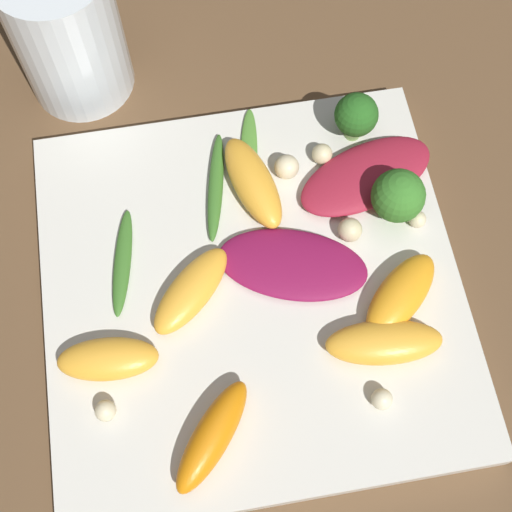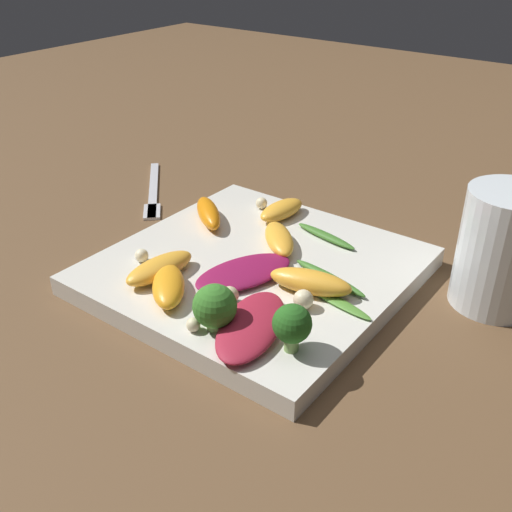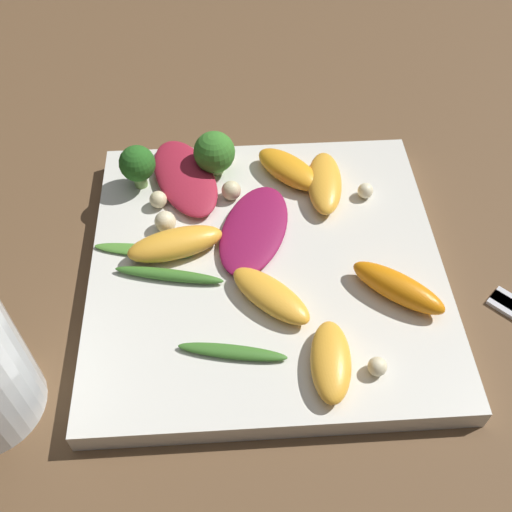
{
  "view_description": "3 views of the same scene",
  "coord_description": "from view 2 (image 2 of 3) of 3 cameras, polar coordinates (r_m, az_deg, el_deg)",
  "views": [
    {
      "loc": [
        0.03,
        0.17,
        0.48
      ],
      "look_at": [
        -0.0,
        -0.01,
        0.04
      ],
      "focal_mm": 50.0,
      "sensor_mm": 36.0,
      "label": 1
    },
    {
      "loc": [
        -0.42,
        -0.32,
        0.33
      ],
      "look_at": [
        -0.01,
        -0.01,
        0.03
      ],
      "focal_mm": 42.0,
      "sensor_mm": 36.0,
      "label": 2
    },
    {
      "loc": [
        0.31,
        -0.03,
        0.41
      ],
      "look_at": [
        0.01,
        -0.01,
        0.04
      ],
      "focal_mm": 42.0,
      "sensor_mm": 36.0,
      "label": 3
    }
  ],
  "objects": [
    {
      "name": "orange_segment_2",
      "position": [
        0.59,
        -9.16,
        -1.13
      ],
      "size": [
        0.08,
        0.04,
        0.02
      ],
      "color": "#FCAD33",
      "rests_on": "plate"
    },
    {
      "name": "radicchio_leaf_0",
      "position": [
        0.51,
        -0.46,
        -6.64
      ],
      "size": [
        0.12,
        0.08,
        0.01
      ],
      "color": "maroon",
      "rests_on": "plate"
    },
    {
      "name": "orange_segment_1",
      "position": [
        0.56,
        -8.33,
        -2.86
      ],
      "size": [
        0.07,
        0.07,
        0.02
      ],
      "color": "orange",
      "rests_on": "plate"
    },
    {
      "name": "plate",
      "position": [
        0.62,
        -0.06,
        -1.4
      ],
      "size": [
        0.29,
        0.29,
        0.02
      ],
      "color": "silver",
      "rests_on": "ground_plane"
    },
    {
      "name": "broccoli_floret_0",
      "position": [
        0.48,
        3.45,
        -6.56
      ],
      "size": [
        0.03,
        0.03,
        0.04
      ],
      "color": "#84AD5B",
      "rests_on": "plate"
    },
    {
      "name": "arugula_sprig_2",
      "position": [
        0.66,
        6.65,
        1.91
      ],
      "size": [
        0.03,
        0.08,
        0.01
      ],
      "color": "#3D7528",
      "rests_on": "plate"
    },
    {
      "name": "broccoli_floret_1",
      "position": [
        0.51,
        -3.95,
        -4.85
      ],
      "size": [
        0.04,
        0.04,
        0.04
      ],
      "color": "#84AD5B",
      "rests_on": "plate"
    },
    {
      "name": "orange_segment_4",
      "position": [
        0.69,
        -4.55,
        4.11
      ],
      "size": [
        0.07,
        0.08,
        0.02
      ],
      "color": "orange",
      "rests_on": "plate"
    },
    {
      "name": "radicchio_leaf_1",
      "position": [
        0.58,
        -1.16,
        -1.58
      ],
      "size": [
        0.12,
        0.08,
        0.01
      ],
      "color": "maroon",
      "rests_on": "plate"
    },
    {
      "name": "macadamia_nut_2",
      "position": [
        0.52,
        3.5,
        -5.96
      ],
      "size": [
        0.02,
        0.02,
        0.02
      ],
      "color": "beige",
      "rests_on": "plate"
    },
    {
      "name": "macadamia_nut_1",
      "position": [
        0.72,
        0.53,
        5.06
      ],
      "size": [
        0.01,
        0.01,
        0.01
      ],
      "color": "beige",
      "rests_on": "plate"
    },
    {
      "name": "orange_segment_0",
      "position": [
        0.56,
        5.21,
        -2.47
      ],
      "size": [
        0.05,
        0.08,
        0.02
      ],
      "color": "#FCAD33",
      "rests_on": "plate"
    },
    {
      "name": "macadamia_nut_4",
      "position": [
        0.54,
        -2.56,
        -3.8
      ],
      "size": [
        0.02,
        0.02,
        0.02
      ],
      "color": "beige",
      "rests_on": "plate"
    },
    {
      "name": "macadamia_nut_3",
      "position": [
        0.54,
        4.52,
        -4.15
      ],
      "size": [
        0.02,
        0.02,
        0.02
      ],
      "color": "beige",
      "rests_on": "plate"
    },
    {
      "name": "ground_plane",
      "position": [
        0.62,
        -0.06,
        -2.21
      ],
      "size": [
        2.4,
        2.4,
        0.0
      ],
      "primitive_type": "plane",
      "color": "brown"
    },
    {
      "name": "macadamia_nut_0",
      "position": [
        0.62,
        -10.84,
        0.05
      ],
      "size": [
        0.01,
        0.01,
        0.01
      ],
      "color": "beige",
      "rests_on": "plate"
    },
    {
      "name": "drinking_glass",
      "position": [
        0.6,
        22.46,
        0.57
      ],
      "size": [
        0.08,
        0.08,
        0.12
      ],
      "color": "white",
      "rests_on": "ground_plane"
    },
    {
      "name": "arugula_sprig_1",
      "position": [
        0.58,
        7.01,
        -2.07
      ],
      "size": [
        0.03,
        0.09,
        0.01
      ],
      "color": "#3D7528",
      "rests_on": "plate"
    },
    {
      "name": "arugula_sprig_0",
      "position": [
        0.55,
        7.47,
        -4.18
      ],
      "size": [
        0.03,
        0.09,
        0.0
      ],
      "color": "#518E33",
      "rests_on": "plate"
    },
    {
      "name": "fork",
      "position": [
        0.82,
        -9.8,
        5.83
      ],
      "size": [
        0.15,
        0.14,
        0.01
      ],
      "color": "silver",
      "rests_on": "ground_plane"
    },
    {
      "name": "orange_segment_3",
      "position": [
        0.7,
        2.45,
        4.41
      ],
      "size": [
        0.07,
        0.04,
        0.02
      ],
      "color": "#FCAD33",
      "rests_on": "plate"
    },
    {
      "name": "orange_segment_5",
      "position": [
        0.64,
        2.11,
        1.68
      ],
      "size": [
        0.07,
        0.07,
        0.02
      ],
      "color": "#FCAD33",
      "rests_on": "plate"
    },
    {
      "name": "macadamia_nut_5",
      "position": [
        0.51,
        -5.99,
        -6.52
      ],
      "size": [
        0.01,
        0.01,
        0.01
      ],
      "color": "beige",
      "rests_on": "plate"
    }
  ]
}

